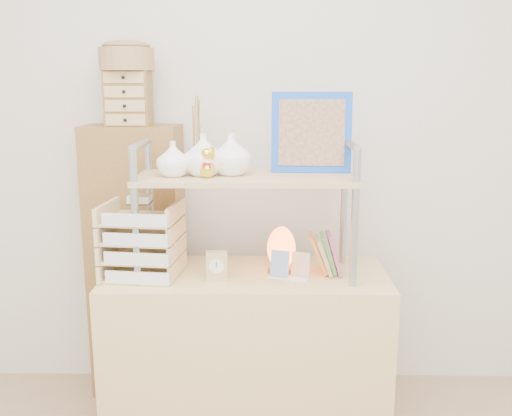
{
  "coord_description": "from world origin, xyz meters",
  "views": [
    {
      "loc": [
        0.07,
        -1.12,
        1.55
      ],
      "look_at": [
        0.04,
        1.2,
        1.04
      ],
      "focal_mm": 40.0,
      "sensor_mm": 36.0,
      "label": 1
    }
  ],
  "objects": [
    {
      "name": "desk_clock",
      "position": [
        -0.12,
        1.11,
        0.81
      ],
      "size": [
        0.09,
        0.04,
        0.12
      ],
      "color": "tan",
      "rests_on": "desk"
    },
    {
      "name": "cabinet",
      "position": [
        -0.55,
        1.57,
        0.68
      ],
      "size": [
        0.46,
        0.26,
        1.35
      ],
      "primitive_type": "cube",
      "rotation": [
        0.0,
        0.0,
        -0.05
      ],
      "color": "brown",
      "rests_on": "ground"
    },
    {
      "name": "drawer_chest",
      "position": [
        -0.55,
        1.55,
        1.48
      ],
      "size": [
        0.2,
        0.16,
        0.25
      ],
      "color": "brown",
      "rests_on": "cabinet"
    },
    {
      "name": "desk",
      "position": [
        0.0,
        1.2,
        0.38
      ],
      "size": [
        1.2,
        0.5,
        0.75
      ],
      "primitive_type": "cube",
      "color": "tan",
      "rests_on": "ground"
    },
    {
      "name": "postcard_stand",
      "position": [
        0.18,
        1.14,
        0.78
      ],
      "size": [
        0.17,
        0.1,
        0.12
      ],
      "color": "white",
      "rests_on": "desk"
    },
    {
      "name": "room_shell",
      "position": [
        0.0,
        0.39,
        1.69
      ],
      "size": [
        3.42,
        3.41,
        2.61
      ],
      "color": "silver",
      "rests_on": "ground"
    },
    {
      "name": "hutch",
      "position": [
        -0.04,
        1.21,
        1.2
      ],
      "size": [
        0.9,
        0.34,
        0.76
      ],
      "color": "#989EA6",
      "rests_on": "desk"
    },
    {
      "name": "letter_tray",
      "position": [
        -0.43,
        1.16,
        0.89
      ],
      "size": [
        0.31,
        0.3,
        0.35
      ],
      "color": "#D1BB7D",
      "rests_on": "desk"
    },
    {
      "name": "salt_lamp",
      "position": [
        0.15,
        1.22,
        0.85
      ],
      "size": [
        0.13,
        0.12,
        0.2
      ],
      "color": "brown",
      "rests_on": "desk"
    },
    {
      "name": "woven_basket",
      "position": [
        -0.55,
        1.55,
        1.65
      ],
      "size": [
        0.25,
        0.25,
        0.1
      ],
      "primitive_type": "cylinder",
      "color": "olive",
      "rests_on": "drawer_chest"
    }
  ]
}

